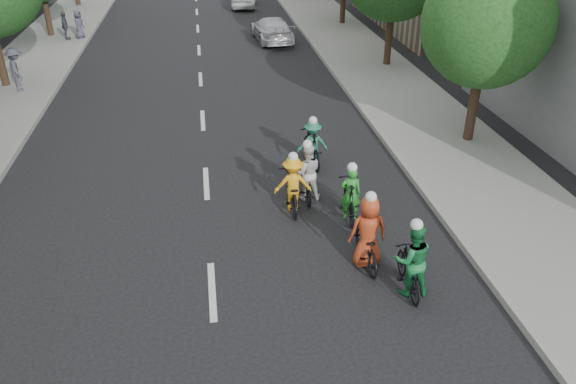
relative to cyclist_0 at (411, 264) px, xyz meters
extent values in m
plane|color=black|center=(-4.17, 0.63, -0.69)|extent=(120.00, 120.00, 0.00)
cube|color=#999993|center=(-10.22, 10.63, -0.60)|extent=(0.18, 80.00, 0.18)
cube|color=gray|center=(3.83, 10.63, -0.62)|extent=(4.00, 80.00, 0.15)
cube|color=#999993|center=(1.88, 10.63, -0.60)|extent=(0.18, 80.00, 0.18)
cylinder|color=black|center=(-12.37, 15.63, 0.55)|extent=(0.32, 0.32, 2.48)
cylinder|color=black|center=(-12.37, 24.63, 0.44)|extent=(0.32, 0.32, 2.27)
cylinder|color=black|center=(4.63, 7.23, 0.44)|extent=(0.32, 0.32, 2.27)
sphere|color=#1E4517|center=(4.63, 7.23, 3.28)|extent=(4.00, 4.00, 4.00)
cylinder|color=black|center=(4.63, 16.23, 0.55)|extent=(0.32, 0.32, 2.48)
cylinder|color=black|center=(4.63, 25.23, 0.44)|extent=(0.32, 0.32, 2.27)
imported|color=black|center=(0.00, 0.06, -0.20)|extent=(0.56, 1.65, 0.98)
imported|color=#1C7E3F|center=(0.00, -0.04, 0.15)|extent=(0.86, 0.69, 1.68)
sphere|color=white|center=(0.00, -0.04, 1.01)|extent=(0.26, 0.26, 0.26)
imported|color=black|center=(-1.90, 3.88, -0.21)|extent=(0.74, 1.86, 0.96)
imported|color=yellow|center=(-1.90, 3.78, 0.07)|extent=(1.02, 0.63, 1.53)
sphere|color=white|center=(-1.90, 3.78, 0.86)|extent=(0.26, 0.26, 0.26)
imported|color=black|center=(-0.51, 3.18, -0.16)|extent=(0.70, 1.81, 1.06)
imported|color=green|center=(-0.51, 3.08, 0.04)|extent=(0.57, 0.41, 1.47)
sphere|color=white|center=(-0.51, 3.08, 0.80)|extent=(0.26, 0.26, 0.26)
imported|color=black|center=(-0.63, 1.19, -0.21)|extent=(0.68, 1.86, 0.97)
imported|color=#C2411F|center=(-0.63, 1.09, 0.18)|extent=(0.86, 0.57, 1.75)
sphere|color=white|center=(-0.63, 1.09, 1.07)|extent=(0.26, 0.26, 0.26)
imported|color=black|center=(-0.88, 6.41, -0.14)|extent=(0.65, 1.88, 1.11)
imported|color=#297C5C|center=(-0.88, 6.31, 0.04)|extent=(0.98, 0.61, 1.47)
sphere|color=white|center=(-0.88, 6.31, 0.80)|extent=(0.26, 0.26, 0.26)
imported|color=black|center=(-1.42, 4.42, -0.24)|extent=(0.69, 1.74, 0.90)
imported|color=silver|center=(-1.42, 4.32, 0.11)|extent=(0.81, 0.65, 1.61)
sphere|color=white|center=(-1.42, 4.32, 0.93)|extent=(0.26, 0.26, 0.26)
imported|color=silver|center=(-0.14, 21.94, -0.05)|extent=(2.17, 4.59, 1.29)
imported|color=#4A4955|center=(-11.55, 14.76, 0.34)|extent=(1.05, 1.30, 1.76)
imported|color=#484854|center=(-11.26, 23.34, 0.20)|extent=(0.49, 0.92, 1.49)
imported|color=#4A4955|center=(-10.59, 23.68, 0.20)|extent=(0.67, 0.84, 1.49)
camera|label=1|loc=(-4.00, -9.06, 7.03)|focal=35.00mm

